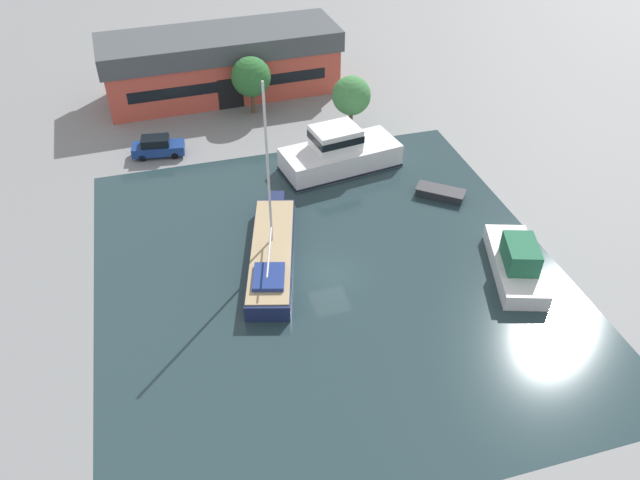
{
  "coord_description": "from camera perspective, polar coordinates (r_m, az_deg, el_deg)",
  "views": [
    {
      "loc": [
        -9.03,
        -29.46,
        27.19
      ],
      "look_at": [
        0.0,
        2.45,
        1.0
      ],
      "focal_mm": 35.0,
      "sensor_mm": 36.0,
      "label": 1
    }
  ],
  "objects": [
    {
      "name": "ground_plane",
      "position": [
        41.09,
        0.93,
        -3.13
      ],
      "size": [
        440.0,
        440.0,
        0.0
      ],
      "primitive_type": "plane",
      "color": "gray"
    },
    {
      "name": "water_canal",
      "position": [
        41.09,
        0.93,
        -3.13
      ],
      "size": [
        29.98,
        32.65,
        0.01
      ],
      "primitive_type": "cube",
      "color": "#23383D",
      "rests_on": "ground"
    },
    {
      "name": "warehouse_building",
      "position": [
        63.86,
        -8.99,
        15.69
      ],
      "size": [
        23.1,
        8.34,
        6.13
      ],
      "rotation": [
        0.0,
        0.0,
        0.04
      ],
      "color": "#C64C3D",
      "rests_on": "ground"
    },
    {
      "name": "quay_tree_near_building",
      "position": [
        59.24,
        -6.32,
        14.6
      ],
      "size": [
        3.64,
        3.64,
        5.42
      ],
      "color": "brown",
      "rests_on": "ground"
    },
    {
      "name": "quay_tree_by_water",
      "position": [
        55.56,
        2.89,
        13.04
      ],
      "size": [
        3.4,
        3.4,
        5.24
      ],
      "color": "brown",
      "rests_on": "ground"
    },
    {
      "name": "parked_car",
      "position": [
        54.77,
        -14.62,
        8.26
      ],
      "size": [
        4.5,
        2.25,
        1.74
      ],
      "rotation": [
        0.0,
        0.0,
        4.58
      ],
      "color": "navy",
      "rests_on": "ground"
    },
    {
      "name": "sailboat_moored",
      "position": [
        41.83,
        -4.41,
        -1.13
      ],
      "size": [
        5.62,
        12.58,
        12.56
      ],
      "rotation": [
        0.0,
        0.0,
        -0.27
      ],
      "color": "#19234C",
      "rests_on": "water_canal"
    },
    {
      "name": "motor_cruiser",
      "position": [
        51.1,
        1.77,
        7.93
      ],
      "size": [
        10.1,
        5.49,
        3.73
      ],
      "rotation": [
        0.0,
        0.0,
        1.73
      ],
      "color": "white",
      "rests_on": "water_canal"
    },
    {
      "name": "small_dinghy",
      "position": [
        48.94,
        10.94,
        4.26
      ],
      "size": [
        3.82,
        3.45,
        0.67
      ],
      "rotation": [
        0.0,
        0.0,
        4.05
      ],
      "color": "#23282D",
      "rests_on": "water_canal"
    },
    {
      "name": "cabin_boat",
      "position": [
        42.53,
        17.53,
        -1.94
      ],
      "size": [
        4.91,
        7.89,
        2.66
      ],
      "rotation": [
        0.0,
        0.0,
        -0.31
      ],
      "color": "white",
      "rests_on": "water_canal"
    }
  ]
}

